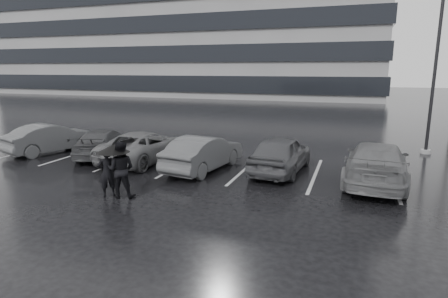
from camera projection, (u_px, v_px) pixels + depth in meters
ground at (210, 184)px, 13.28m from camera, size 160.00×160.00×0.00m
office_building at (192, 5)px, 61.66m from camera, size 61.00×26.00×29.00m
car_main at (281, 154)px, 14.79m from camera, size 2.07×4.44×1.47m
car_west_a at (204, 153)px, 15.10m from camera, size 2.11×4.44×1.41m
car_west_b at (144, 146)px, 16.54m from camera, size 2.41×4.91×1.34m
car_west_c at (104, 143)px, 17.50m from camera, size 3.00×4.70×1.27m
car_west_d at (52, 138)px, 18.26m from camera, size 2.83×4.52×1.41m
car_east at (376, 163)px, 13.28m from camera, size 2.41×5.25×1.49m
pedestrian_left at (107, 173)px, 11.92m from camera, size 0.67×0.66×1.57m
pedestrian_right at (121, 169)px, 11.82m from camera, size 1.03×0.90×1.81m
umbrella at (113, 148)px, 11.74m from camera, size 1.02×1.02×1.73m
lamp_post at (435, 70)px, 17.32m from camera, size 0.47×0.47×8.66m
stall_stripes at (214, 166)px, 15.84m from camera, size 19.72×5.00×0.00m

